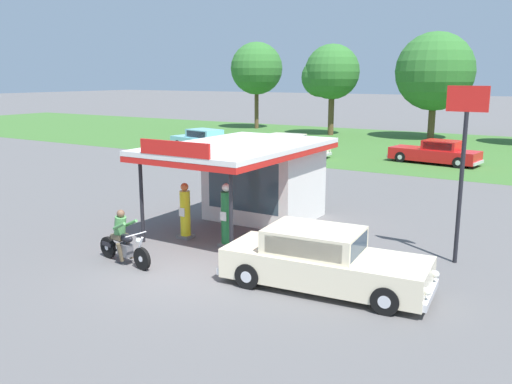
{
  "coord_description": "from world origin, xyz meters",
  "views": [
    {
      "loc": [
        9.09,
        -10.73,
        5.26
      ],
      "look_at": [
        -0.32,
        4.59,
        1.4
      ],
      "focal_mm": 37.91,
      "sensor_mm": 36.0,
      "label": 1
    }
  ],
  "objects_px": {
    "motorcycle_with_rider": "(123,241)",
    "featured_classic_sedan": "(323,261)",
    "parked_car_back_row_centre_left": "(203,141)",
    "gas_pump_nearside": "(185,213)",
    "parked_car_back_row_centre_right": "(436,153)",
    "roadside_pole_sign": "(464,145)",
    "parked_car_back_row_far_left": "(289,146)",
    "gas_pump_offside": "(226,218)"
  },
  "relations": [
    {
      "from": "motorcycle_with_rider",
      "to": "featured_classic_sedan",
      "type": "bearing_deg",
      "value": 13.17
    },
    {
      "from": "parked_car_back_row_centre_left",
      "to": "gas_pump_nearside",
      "type": "bearing_deg",
      "value": -54.53
    },
    {
      "from": "parked_car_back_row_centre_right",
      "to": "roadside_pole_sign",
      "type": "bearing_deg",
      "value": -74.75
    },
    {
      "from": "parked_car_back_row_far_left",
      "to": "roadside_pole_sign",
      "type": "height_order",
      "value": "roadside_pole_sign"
    },
    {
      "from": "roadside_pole_sign",
      "to": "parked_car_back_row_centre_left",
      "type": "bearing_deg",
      "value": 143.1
    },
    {
      "from": "motorcycle_with_rider",
      "to": "parked_car_back_row_centre_right",
      "type": "xyz_separation_m",
      "value": [
        3.14,
        23.2,
        0.0
      ]
    },
    {
      "from": "gas_pump_nearside",
      "to": "motorcycle_with_rider",
      "type": "relative_size",
      "value": 0.84
    },
    {
      "from": "gas_pump_offside",
      "to": "motorcycle_with_rider",
      "type": "bearing_deg",
      "value": -118.95
    },
    {
      "from": "featured_classic_sedan",
      "to": "motorcycle_with_rider",
      "type": "bearing_deg",
      "value": -166.83
    },
    {
      "from": "gas_pump_nearside",
      "to": "gas_pump_offside",
      "type": "height_order",
      "value": "gas_pump_offside"
    },
    {
      "from": "roadside_pole_sign",
      "to": "parked_car_back_row_centre_right",
      "type": "bearing_deg",
      "value": 105.25
    },
    {
      "from": "gas_pump_nearside",
      "to": "parked_car_back_row_centre_left",
      "type": "distance_m",
      "value": 21.87
    },
    {
      "from": "gas_pump_nearside",
      "to": "roadside_pole_sign",
      "type": "xyz_separation_m",
      "value": [
        8.15,
        2.17,
        2.56
      ]
    },
    {
      "from": "featured_classic_sedan",
      "to": "parked_car_back_row_centre_right",
      "type": "relative_size",
      "value": 0.96
    },
    {
      "from": "gas_pump_nearside",
      "to": "featured_classic_sedan",
      "type": "bearing_deg",
      "value": -15.44
    },
    {
      "from": "parked_car_back_row_centre_right",
      "to": "parked_car_back_row_far_left",
      "type": "distance_m",
      "value": 9.32
    },
    {
      "from": "gas_pump_nearside",
      "to": "parked_car_back_row_centre_left",
      "type": "xyz_separation_m",
      "value": [
        -12.69,
        17.81,
        -0.15
      ]
    },
    {
      "from": "gas_pump_offside",
      "to": "parked_car_back_row_centre_left",
      "type": "relative_size",
      "value": 0.35
    },
    {
      "from": "gas_pump_offside",
      "to": "parked_car_back_row_centre_right",
      "type": "height_order",
      "value": "gas_pump_offside"
    },
    {
      "from": "motorcycle_with_rider",
      "to": "roadside_pole_sign",
      "type": "xyz_separation_m",
      "value": [
        8.09,
        5.05,
        2.75
      ]
    },
    {
      "from": "gas_pump_offside",
      "to": "featured_classic_sedan",
      "type": "distance_m",
      "value": 4.32
    },
    {
      "from": "gas_pump_nearside",
      "to": "roadside_pole_sign",
      "type": "relative_size",
      "value": 0.37
    },
    {
      "from": "parked_car_back_row_centre_left",
      "to": "roadside_pole_sign",
      "type": "relative_size",
      "value": 1.15
    },
    {
      "from": "gas_pump_nearside",
      "to": "parked_car_back_row_centre_right",
      "type": "distance_m",
      "value": 20.57
    },
    {
      "from": "parked_car_back_row_far_left",
      "to": "parked_car_back_row_centre_left",
      "type": "bearing_deg",
      "value": -176.63
    },
    {
      "from": "parked_car_back_row_centre_left",
      "to": "parked_car_back_row_centre_right",
      "type": "xyz_separation_m",
      "value": [
        15.89,
        2.51,
        -0.04
      ]
    },
    {
      "from": "parked_car_back_row_centre_left",
      "to": "parked_car_back_row_far_left",
      "type": "bearing_deg",
      "value": 3.37
    },
    {
      "from": "parked_car_back_row_far_left",
      "to": "roadside_pole_sign",
      "type": "relative_size",
      "value": 1.09
    },
    {
      "from": "gas_pump_nearside",
      "to": "gas_pump_offside",
      "type": "xyz_separation_m",
      "value": [
        1.65,
        0.0,
        0.08
      ]
    },
    {
      "from": "parked_car_back_row_centre_left",
      "to": "parked_car_back_row_centre_right",
      "type": "height_order",
      "value": "parked_car_back_row_centre_left"
    },
    {
      "from": "motorcycle_with_rider",
      "to": "roadside_pole_sign",
      "type": "relative_size",
      "value": 0.44
    },
    {
      "from": "motorcycle_with_rider",
      "to": "parked_car_back_row_far_left",
      "type": "relative_size",
      "value": 0.4
    },
    {
      "from": "gas_pump_offside",
      "to": "featured_classic_sedan",
      "type": "xyz_separation_m",
      "value": [
        4.02,
        -1.57,
        -0.22
      ]
    },
    {
      "from": "roadside_pole_sign",
      "to": "featured_classic_sedan",
      "type": "bearing_deg",
      "value": -123.49
    },
    {
      "from": "featured_classic_sedan",
      "to": "parked_car_back_row_far_left",
      "type": "distance_m",
      "value": 22.91
    },
    {
      "from": "featured_classic_sedan",
      "to": "roadside_pole_sign",
      "type": "xyz_separation_m",
      "value": [
        2.47,
        3.74,
        2.7
      ]
    },
    {
      "from": "parked_car_back_row_far_left",
      "to": "gas_pump_nearside",
      "type": "bearing_deg",
      "value": -72.11
    },
    {
      "from": "parked_car_back_row_centre_right",
      "to": "featured_classic_sedan",
      "type": "bearing_deg",
      "value": -83.54
    },
    {
      "from": "gas_pump_nearside",
      "to": "roadside_pole_sign",
      "type": "distance_m",
      "value": 8.81
    },
    {
      "from": "parked_car_back_row_centre_left",
      "to": "parked_car_back_row_centre_right",
      "type": "relative_size",
      "value": 1.02
    },
    {
      "from": "parked_car_back_row_far_left",
      "to": "roadside_pole_sign",
      "type": "distance_m",
      "value": 21.48
    },
    {
      "from": "parked_car_back_row_centre_left",
      "to": "parked_car_back_row_far_left",
      "type": "xyz_separation_m",
      "value": [
        6.81,
        0.4,
        -0.0
      ]
    }
  ]
}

